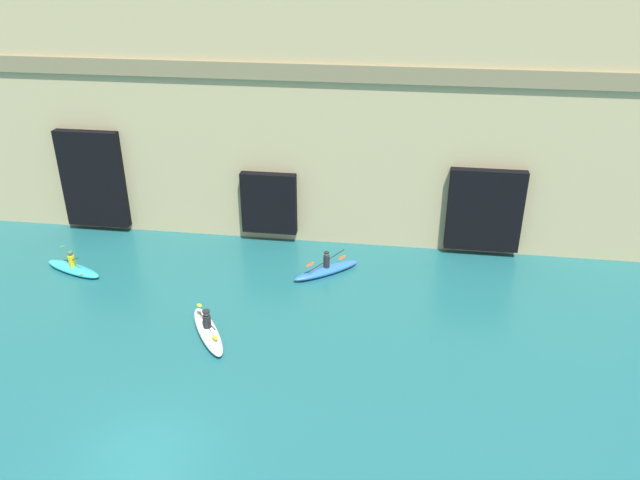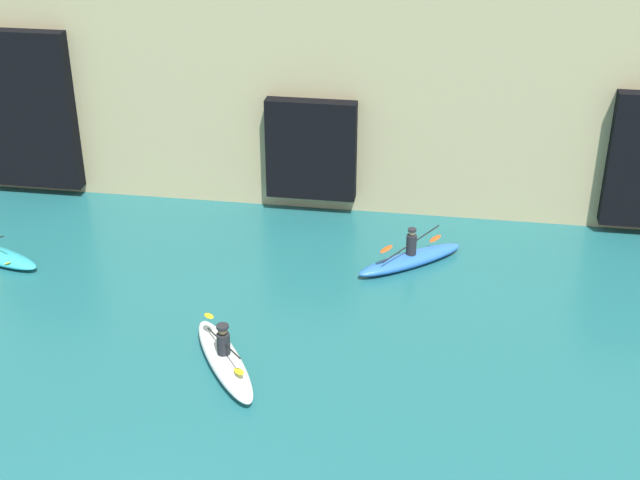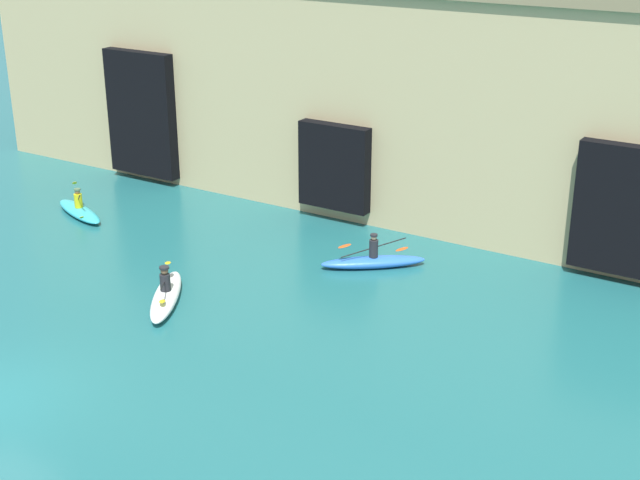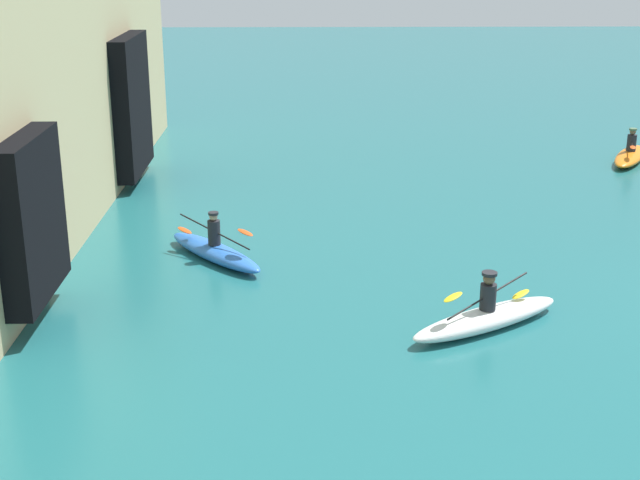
# 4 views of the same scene
# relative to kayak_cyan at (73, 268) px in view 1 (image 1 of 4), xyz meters

# --- Properties ---
(ground_plane) EXTENTS (120.00, 120.00, 0.00)m
(ground_plane) POSITION_rel_kayak_cyan_xyz_m (7.70, -10.39, -0.20)
(ground_plane) COLOR #1E6066
(cliff_bluff) EXTENTS (35.83, 7.28, 16.07)m
(cliff_bluff) POSITION_rel_kayak_cyan_xyz_m (8.92, 8.14, 7.80)
(cliff_bluff) COLOR tan
(cliff_bluff) RESTS_ON ground
(kayak_cyan) EXTENTS (3.25, 1.83, 1.15)m
(kayak_cyan) POSITION_rel_kayak_cyan_xyz_m (0.00, 0.00, 0.00)
(kayak_cyan) COLOR #33B2C6
(kayak_cyan) RESTS_ON ground
(kayak_blue) EXTENTS (3.04, 2.66, 1.14)m
(kayak_blue) POSITION_rel_kayak_cyan_xyz_m (11.60, 1.50, 0.02)
(kayak_blue) COLOR blue
(kayak_blue) RESTS_ON ground
(kayak_white) EXTENTS (2.46, 3.36, 1.14)m
(kayak_white) POSITION_rel_kayak_cyan_xyz_m (7.69, -3.99, 0.03)
(kayak_white) COLOR white
(kayak_white) RESTS_ON ground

